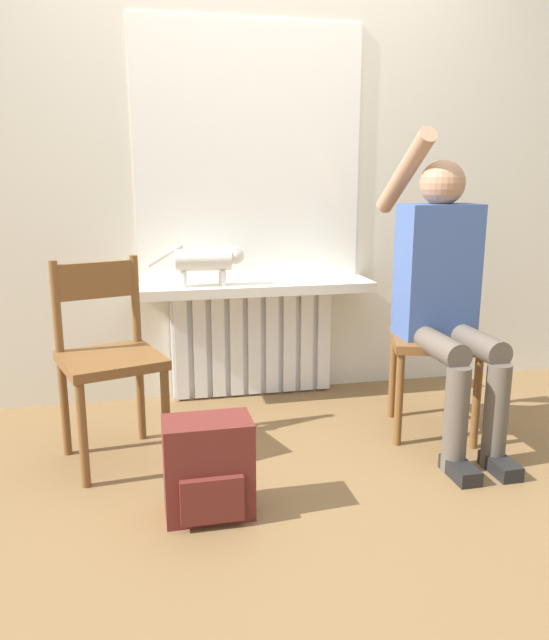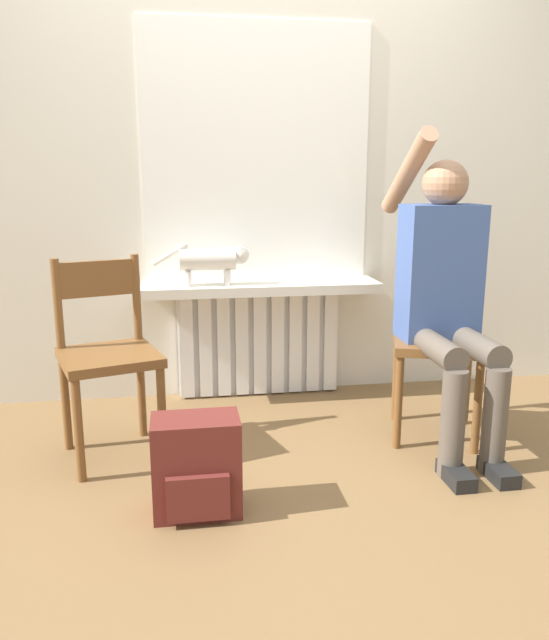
% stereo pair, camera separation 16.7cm
% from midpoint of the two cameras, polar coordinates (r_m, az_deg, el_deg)
% --- Properties ---
extents(ground_plane, '(12.00, 12.00, 0.00)m').
position_cam_midpoint_polar(ground_plane, '(2.48, 4.27, -15.66)').
color(ground_plane, brown).
extents(wall_with_window, '(7.00, 0.06, 2.70)m').
position_cam_midpoint_polar(wall_with_window, '(3.38, -0.24, 15.83)').
color(wall_with_window, silver).
rests_on(wall_with_window, ground_plane).
extents(radiator, '(0.88, 0.08, 0.59)m').
position_cam_midpoint_polar(radiator, '(3.42, -0.03, -2.02)').
color(radiator, white).
rests_on(radiator, ground_plane).
extents(windowsill, '(1.24, 0.29, 0.05)m').
position_cam_midpoint_polar(windowsill, '(3.26, 0.23, 3.00)').
color(windowsill, silver).
rests_on(windowsill, radiator).
extents(window_glass, '(1.19, 0.01, 1.31)m').
position_cam_midpoint_polar(window_glass, '(3.35, -0.15, 14.94)').
color(window_glass, white).
rests_on(window_glass, windowsill).
extents(chair_left, '(0.48, 0.48, 0.85)m').
position_cam_midpoint_polar(chair_left, '(2.71, -13.35, -2.98)').
color(chair_left, brown).
rests_on(chair_left, ground_plane).
extents(chair_right, '(0.49, 0.49, 0.85)m').
position_cam_midpoint_polar(chair_right, '(2.98, 16.17, -1.71)').
color(chair_right, brown).
rests_on(chair_right, ground_plane).
extents(person, '(0.36, 0.96, 1.39)m').
position_cam_midpoint_polar(person, '(2.83, 17.12, 2.66)').
color(person, brown).
rests_on(person, ground_plane).
extents(cat, '(0.49, 0.11, 0.22)m').
position_cam_midpoint_polar(cat, '(3.17, -4.26, 5.54)').
color(cat, silver).
rests_on(cat, windowsill).
extents(backpack, '(0.31, 0.22, 0.36)m').
position_cam_midpoint_polar(backpack, '(2.29, -5.02, -13.24)').
color(backpack, maroon).
rests_on(backpack, ground_plane).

